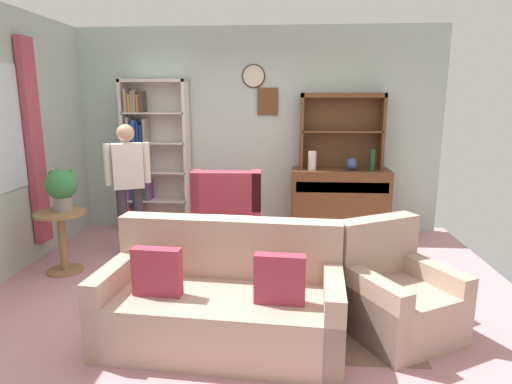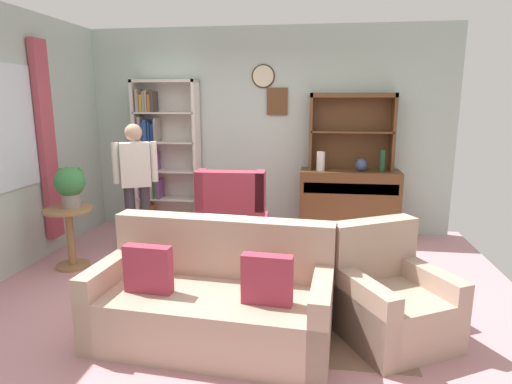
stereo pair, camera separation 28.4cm
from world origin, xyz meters
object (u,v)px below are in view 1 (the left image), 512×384
(coffee_table, at_px, (252,259))
(bottle_wine, at_px, (372,160))
(bookshelf, at_px, (151,157))
(vase_round, at_px, (352,164))
(plant_stand, at_px, (62,235))
(couch_floral, at_px, (223,301))
(sideboard, at_px, (340,199))
(armchair_floral, at_px, (395,297))
(wingback_chair, at_px, (228,224))
(book_stack, at_px, (256,248))
(potted_plant_large, at_px, (61,187))
(person_reading, at_px, (128,180))
(vase_tall, at_px, (312,161))
(sideboard_hutch, at_px, (342,121))

(coffee_table, bearing_deg, bottle_wine, 51.64)
(bookshelf, xyz_separation_m, vase_round, (2.75, -0.15, -0.04))
(plant_stand, bearing_deg, couch_floral, -32.27)
(vase_round, bearing_deg, plant_stand, -156.04)
(bookshelf, bearing_deg, sideboard, -1.81)
(armchair_floral, height_order, wingback_chair, wingback_chair)
(vase_round, distance_m, book_stack, 2.21)
(potted_plant_large, xyz_separation_m, person_reading, (0.53, 0.53, -0.03))
(bookshelf, relative_size, couch_floral, 1.13)
(bookshelf, bearing_deg, couch_floral, -63.26)
(bottle_wine, xyz_separation_m, potted_plant_large, (-3.49, -1.37, -0.13))
(sideboard, relative_size, vase_round, 7.65)
(vase_tall, height_order, person_reading, person_reading)
(bottle_wine, distance_m, couch_floral, 3.17)
(vase_round, relative_size, coffee_table, 0.21)
(bookshelf, bearing_deg, person_reading, -87.51)
(sideboard_hutch, xyz_separation_m, coffee_table, (-1.05, -2.01, -1.21))
(bottle_wine, bearing_deg, potted_plant_large, -158.65)
(vase_round, bearing_deg, sideboard_hutch, 126.48)
(vase_round, height_order, plant_stand, vase_round)
(armchair_floral, bearing_deg, coffee_table, 153.49)
(bookshelf, relative_size, person_reading, 1.35)
(vase_round, bearing_deg, book_stack, -122.16)
(sideboard_hutch, bearing_deg, bookshelf, -179.43)
(plant_stand, height_order, person_reading, person_reading)
(vase_round, xyz_separation_m, plant_stand, (-3.25, -1.44, -0.59))
(armchair_floral, distance_m, person_reading, 3.21)
(sideboard, bearing_deg, vase_round, -27.17)
(bottle_wine, distance_m, coffee_table, 2.42)
(vase_round, xyz_separation_m, wingback_chair, (-1.54, -0.80, -0.62))
(couch_floral, xyz_separation_m, armchair_floral, (1.35, 0.22, -0.02))
(bottle_wine, height_order, armchair_floral, bottle_wine)
(armchair_floral, bearing_deg, sideboard, 93.32)
(plant_stand, bearing_deg, potted_plant_large, 73.85)
(sideboard, distance_m, coffee_table, 2.18)
(plant_stand, distance_m, potted_plant_large, 0.52)
(sideboard, relative_size, book_stack, 5.94)
(potted_plant_large, bearing_deg, bookshelf, 72.54)
(bookshelf, distance_m, person_reading, 1.02)
(person_reading, relative_size, coffee_table, 1.95)
(bookshelf, height_order, sideboard_hutch, bookshelf)
(bottle_wine, bearing_deg, vase_round, 175.05)
(vase_round, xyz_separation_m, potted_plant_large, (-3.23, -1.39, -0.07))
(vase_tall, distance_m, wingback_chair, 1.45)
(wingback_chair, xyz_separation_m, coffee_table, (0.36, -1.03, -0.03))
(bookshelf, distance_m, book_stack, 2.61)
(wingback_chair, bearing_deg, couch_floral, -83.76)
(coffee_table, bearing_deg, book_stack, 35.85)
(potted_plant_large, bearing_deg, plant_stand, -106.15)
(sideboard_hutch, bearing_deg, plant_stand, -152.55)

